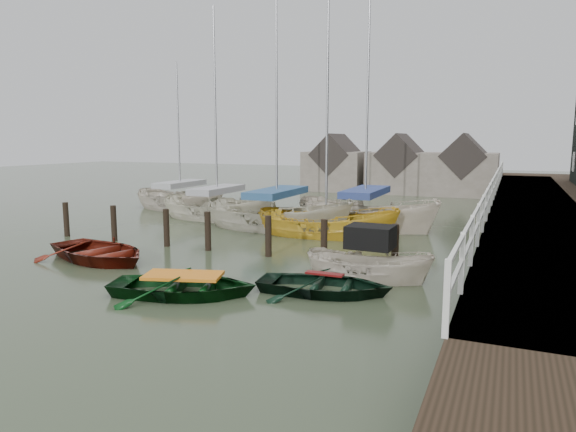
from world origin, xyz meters
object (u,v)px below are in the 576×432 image
at_px(sailboat_a, 218,218).
at_px(sailboat_d, 365,226).
at_px(motorboat, 368,275).
at_px(rowboat_green, 184,295).
at_px(rowboat_red, 100,261).
at_px(sailboat_b, 277,228).
at_px(rowboat_dkgreen, 324,293).
at_px(sailboat_c, 326,235).
at_px(sailboat_e, 181,209).

bearing_deg(sailboat_a, sailboat_d, -81.01).
bearing_deg(motorboat, sailboat_d, 17.24).
bearing_deg(rowboat_green, rowboat_red, 49.11).
bearing_deg(sailboat_b, rowboat_red, 163.71).
distance_m(rowboat_dkgreen, sailboat_b, 9.68).
xyz_separation_m(rowboat_red, sailboat_c, (5.33, 7.18, 0.02)).
height_order(sailboat_d, sailboat_e, sailboat_d).
relative_size(rowboat_red, motorboat, 1.14).
relative_size(rowboat_red, sailboat_a, 0.38).
height_order(motorboat, sailboat_c, sailboat_c).
xyz_separation_m(rowboat_dkgreen, sailboat_c, (-2.66, 7.64, 0.02)).
relative_size(rowboat_green, sailboat_d, 0.33).
height_order(rowboat_green, motorboat, motorboat).
relative_size(sailboat_a, sailboat_c, 1.02).
xyz_separation_m(sailboat_a, sailboat_d, (7.37, 0.63, -0.00)).
xyz_separation_m(sailboat_a, sailboat_e, (-3.73, 2.16, -0.00)).
height_order(rowboat_red, sailboat_d, sailboat_d).
distance_m(rowboat_green, sailboat_a, 12.66).
bearing_deg(sailboat_a, sailboat_c, -103.04).
bearing_deg(sailboat_d, rowboat_red, 160.01).
relative_size(sailboat_a, sailboat_d, 1.00).
height_order(rowboat_green, sailboat_c, sailboat_c).
height_order(sailboat_b, sailboat_d, sailboat_b).
bearing_deg(sailboat_d, motorboat, -151.58).
distance_m(rowboat_dkgreen, sailboat_c, 8.09).
bearing_deg(motorboat, rowboat_dkgreen, 161.71).
relative_size(rowboat_green, sailboat_a, 0.33).
bearing_deg(sailboat_d, sailboat_c, 172.79).
height_order(motorboat, sailboat_a, sailboat_a).
distance_m(rowboat_dkgreen, sailboat_a, 13.23).
xyz_separation_m(rowboat_dkgreen, sailboat_a, (-9.08, 9.63, 0.06)).
height_order(rowboat_dkgreen, sailboat_e, sailboat_e).
distance_m(sailboat_b, sailboat_e, 8.47).
height_order(rowboat_green, sailboat_b, sailboat_b).
xyz_separation_m(sailboat_c, sailboat_d, (0.94, 2.61, 0.04)).
height_order(rowboat_red, sailboat_a, sailboat_a).
distance_m(rowboat_red, sailboat_b, 8.24).
distance_m(rowboat_red, sailboat_c, 8.94).
xyz_separation_m(rowboat_green, sailboat_b, (-1.91, 9.80, 0.06)).
relative_size(sailboat_b, sailboat_c, 1.09).
bearing_deg(sailboat_e, sailboat_d, -87.29).
height_order(rowboat_green, sailboat_e, sailboat_e).
bearing_deg(sailboat_e, rowboat_green, -133.83).
distance_m(sailboat_c, sailboat_d, 2.78).
xyz_separation_m(sailboat_c, sailboat_e, (-10.16, 4.15, 0.04)).
bearing_deg(rowboat_green, sailboat_d, -24.73).
bearing_deg(sailboat_e, rowboat_dkgreen, -122.02).
relative_size(sailboat_d, sailboat_e, 1.21).
distance_m(rowboat_green, motorboat, 5.20).
distance_m(rowboat_dkgreen, motorboat, 1.96).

